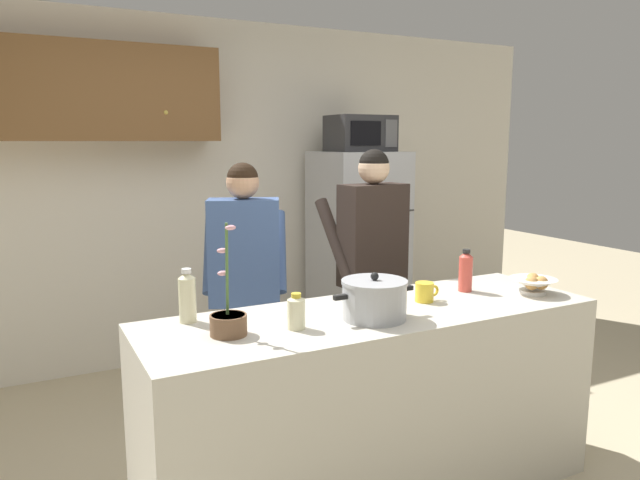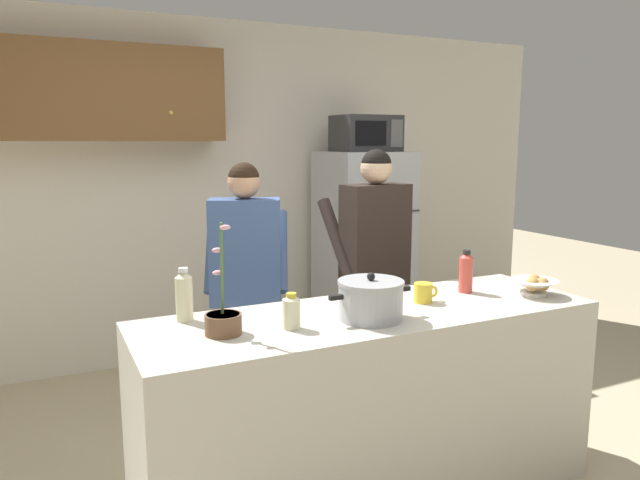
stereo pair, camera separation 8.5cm
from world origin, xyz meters
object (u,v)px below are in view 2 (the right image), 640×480
object	(u,v)px
person_by_sink	(374,249)
potted_orchid	(223,320)
bottle_far_corner	(184,295)
coffee_mug	(424,293)
bottle_mid_counter	(291,311)
bottle_near_edge	(466,272)
refrigerator	(363,251)
cooking_pot	(371,300)
person_near_pot	(246,268)
microwave	(366,134)
bread_bowl	(534,286)

from	to	relation	value
person_by_sink	potted_orchid	world-z (taller)	person_by_sink
bottle_far_corner	coffee_mug	bearing A→B (deg)	-10.35
bottle_mid_counter	bottle_far_corner	size ratio (longest dim) A/B	0.65
bottle_near_edge	refrigerator	bearing A→B (deg)	77.15
bottle_near_edge	bottle_far_corner	size ratio (longest dim) A/B	0.94
refrigerator	coffee_mug	size ratio (longest dim) A/B	12.29
cooking_pot	coffee_mug	size ratio (longest dim) A/B	3.07
refrigerator	bottle_mid_counter	size ratio (longest dim) A/B	10.53
coffee_mug	potted_orchid	xyz separation A→B (m)	(-1.02, -0.05, 0.01)
refrigerator	person_near_pot	world-z (taller)	refrigerator
microwave	bottle_far_corner	size ratio (longest dim) A/B	2.03
refrigerator	coffee_mug	distance (m)	1.96
cooking_pot	bottle_near_edge	distance (m)	0.71
bread_bowl	bottle_near_edge	bearing A→B (deg)	142.90
microwave	refrigerator	bearing A→B (deg)	90.07
refrigerator	person_by_sink	xyz separation A→B (m)	(-0.49, -0.99, 0.22)
person_by_sink	refrigerator	bearing A→B (deg)	63.55
cooking_pot	coffee_mug	xyz separation A→B (m)	(0.37, 0.13, -0.04)
person_by_sink	cooking_pot	xyz separation A→B (m)	(-0.59, -0.96, -0.02)
bottle_far_corner	potted_orchid	bearing A→B (deg)	-68.47
person_by_sink	coffee_mug	bearing A→B (deg)	-104.71
bread_bowl	refrigerator	bearing A→B (deg)	86.22
bottle_near_edge	microwave	bearing A→B (deg)	76.99
person_near_pot	potted_orchid	distance (m)	1.02
person_by_sink	coffee_mug	size ratio (longest dim) A/B	12.56
refrigerator	person_by_sink	world-z (taller)	person_by_sink
potted_orchid	coffee_mug	bearing A→B (deg)	2.61
person_near_pot	coffee_mug	world-z (taller)	person_near_pot
bread_bowl	bottle_near_edge	size ratio (longest dim) A/B	1.08
bread_bowl	bottle_far_corner	bearing A→B (deg)	168.64
microwave	person_by_sink	bearing A→B (deg)	-116.96
bottle_mid_counter	bottle_far_corner	distance (m)	0.48
refrigerator	bottle_near_edge	bearing A→B (deg)	-102.85
person_by_sink	cooking_pot	distance (m)	1.13
person_near_pot	potted_orchid	size ratio (longest dim) A/B	3.44
microwave	person_near_pot	world-z (taller)	microwave
microwave	coffee_mug	world-z (taller)	microwave
person_near_pot	bottle_mid_counter	xyz separation A→B (m)	(-0.14, -0.99, 0.02)
refrigerator	bottle_near_edge	world-z (taller)	refrigerator
person_near_pot	potted_orchid	xyz separation A→B (m)	(-0.41, -0.94, 0.01)
bread_bowl	person_by_sink	bearing A→B (deg)	110.59
person_by_sink	bottle_far_corner	xyz separation A→B (m)	(-1.33, -0.63, 0.01)
refrigerator	person_by_sink	bearing A→B (deg)	-116.45
cooking_pot	bottle_mid_counter	bearing A→B (deg)	175.59
refrigerator	bottle_far_corner	bearing A→B (deg)	-138.43
coffee_mug	cooking_pot	bearing A→B (deg)	-161.24
bottle_mid_counter	potted_orchid	world-z (taller)	potted_orchid
refrigerator	microwave	xyz separation A→B (m)	(0.00, -0.02, 0.94)
cooking_pot	bread_bowl	distance (m)	0.96
coffee_mug	bottle_far_corner	xyz separation A→B (m)	(-1.11, 0.20, 0.07)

